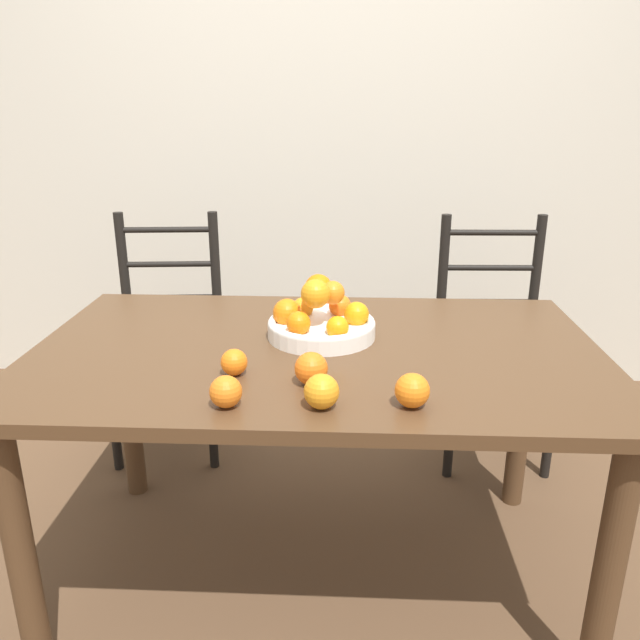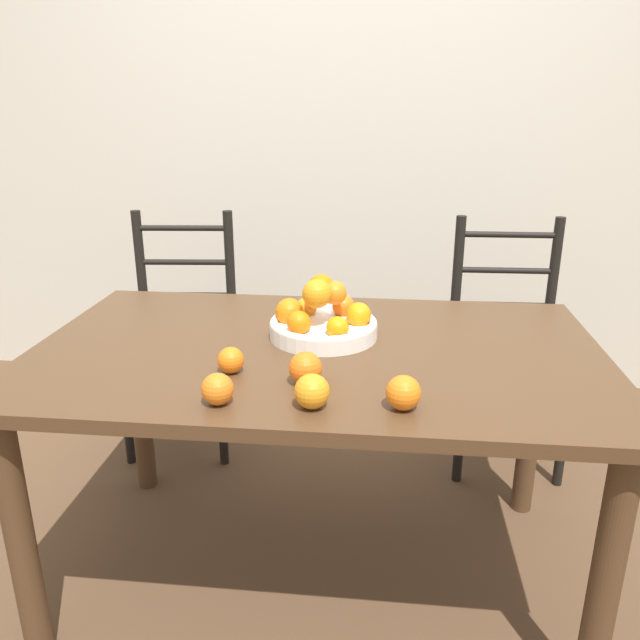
# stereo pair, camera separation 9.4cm
# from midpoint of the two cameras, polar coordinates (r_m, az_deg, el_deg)

# --- Properties ---
(ground_plane) EXTENTS (12.00, 12.00, 0.00)m
(ground_plane) POSITION_cam_midpoint_polar(r_m,az_deg,el_deg) (2.10, -1.66, -21.78)
(ground_plane) COLOR brown
(wall_back) EXTENTS (8.00, 0.06, 2.60)m
(wall_back) POSITION_cam_midpoint_polar(r_m,az_deg,el_deg) (3.10, 0.27, 17.71)
(wall_back) COLOR beige
(wall_back) RESTS_ON ground_plane
(dining_table) EXTENTS (1.55, 0.94, 0.75)m
(dining_table) POSITION_cam_midpoint_polar(r_m,az_deg,el_deg) (1.75, -1.86, -5.46)
(dining_table) COLOR #4C331E
(dining_table) RESTS_ON ground_plane
(fruit_bowl) EXTENTS (0.31, 0.31, 0.18)m
(fruit_bowl) POSITION_cam_midpoint_polar(r_m,az_deg,el_deg) (1.77, -1.47, 0.01)
(fruit_bowl) COLOR white
(fruit_bowl) RESTS_ON dining_table
(orange_loose_0) EXTENTS (0.08, 0.08, 0.08)m
(orange_loose_0) POSITION_cam_midpoint_polar(r_m,az_deg,el_deg) (1.37, 6.49, -6.45)
(orange_loose_0) COLOR orange
(orange_loose_0) RESTS_ON dining_table
(orange_loose_1) EXTENTS (0.07, 0.07, 0.07)m
(orange_loose_1) POSITION_cam_midpoint_polar(r_m,az_deg,el_deg) (1.54, -9.59, -3.85)
(orange_loose_1) COLOR orange
(orange_loose_1) RESTS_ON dining_table
(orange_loose_2) EXTENTS (0.08, 0.08, 0.08)m
(orange_loose_2) POSITION_cam_midpoint_polar(r_m,az_deg,el_deg) (1.36, -1.85, -6.57)
(orange_loose_2) COLOR orange
(orange_loose_2) RESTS_ON dining_table
(orange_loose_3) EXTENTS (0.08, 0.08, 0.08)m
(orange_loose_3) POSITION_cam_midpoint_polar(r_m,az_deg,el_deg) (1.47, -2.50, -4.48)
(orange_loose_3) COLOR orange
(orange_loose_3) RESTS_ON dining_table
(orange_loose_4) EXTENTS (0.07, 0.07, 0.07)m
(orange_loose_4) POSITION_cam_midpoint_polar(r_m,az_deg,el_deg) (1.39, -10.54, -6.48)
(orange_loose_4) COLOR orange
(orange_loose_4) RESTS_ON dining_table
(chair_left) EXTENTS (0.45, 0.44, 0.96)m
(chair_left) POSITION_cam_midpoint_polar(r_m,az_deg,el_deg) (2.65, -14.67, -1.78)
(chair_left) COLOR black
(chair_left) RESTS_ON ground_plane
(chair_right) EXTENTS (0.43, 0.41, 0.96)m
(chair_right) POSITION_cam_midpoint_polar(r_m,az_deg,el_deg) (2.58, 14.45, -2.27)
(chair_right) COLOR black
(chair_right) RESTS_ON ground_plane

